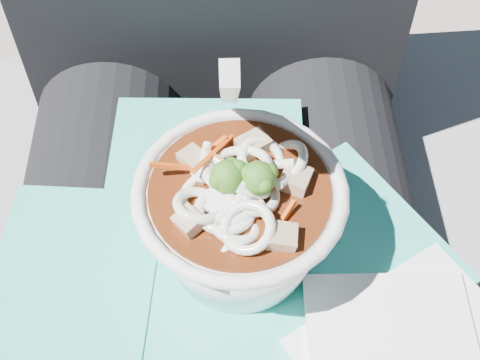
{
  "coord_description": "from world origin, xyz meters",
  "views": [
    {
      "loc": [
        0.01,
        -0.21,
        1.0
      ],
      "look_at": [
        0.02,
        0.03,
        0.68
      ],
      "focal_mm": 50.0,
      "sensor_mm": 36.0,
      "label": 1
    }
  ],
  "objects_px": {
    "plastic_bag": "(218,291)",
    "stone_ledge": "(223,316)",
    "udon_bowl": "(240,213)",
    "person_body": "(217,215)",
    "lap": "(219,334)"
  },
  "relations": [
    {
      "from": "plastic_bag",
      "to": "stone_ledge",
      "type": "bearing_deg",
      "value": 90.56
    },
    {
      "from": "plastic_bag",
      "to": "udon_bowl",
      "type": "bearing_deg",
      "value": 60.7
    },
    {
      "from": "person_body",
      "to": "plastic_bag",
      "type": "bearing_deg",
      "value": -89.1
    },
    {
      "from": "plastic_bag",
      "to": "udon_bowl",
      "type": "height_order",
      "value": "udon_bowl"
    },
    {
      "from": "lap",
      "to": "person_body",
      "type": "xyz_separation_m",
      "value": [
        0.0,
        0.09,
        0.03
      ]
    },
    {
      "from": "stone_ledge",
      "to": "lap",
      "type": "relative_size",
      "value": 2.08
    },
    {
      "from": "lap",
      "to": "person_body",
      "type": "bearing_deg",
      "value": 90.0
    },
    {
      "from": "stone_ledge",
      "to": "person_body",
      "type": "bearing_deg",
      "value": -90.0
    },
    {
      "from": "lap",
      "to": "udon_bowl",
      "type": "height_order",
      "value": "udon_bowl"
    },
    {
      "from": "lap",
      "to": "person_body",
      "type": "relative_size",
      "value": 0.49
    },
    {
      "from": "lap",
      "to": "plastic_bag",
      "type": "xyz_separation_m",
      "value": [
        0.0,
        -0.0,
        0.08
      ]
    },
    {
      "from": "lap",
      "to": "plastic_bag",
      "type": "distance_m",
      "value": 0.08
    },
    {
      "from": "person_body",
      "to": "plastic_bag",
      "type": "distance_m",
      "value": 0.11
    },
    {
      "from": "stone_ledge",
      "to": "plastic_bag",
      "type": "height_order",
      "value": "plastic_bag"
    },
    {
      "from": "person_body",
      "to": "stone_ledge",
      "type": "bearing_deg",
      "value": 90.0
    }
  ]
}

